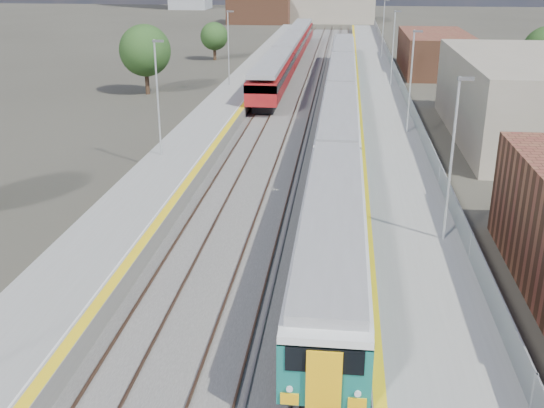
# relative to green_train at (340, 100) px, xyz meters

# --- Properties ---
(ground) EXTENTS (320.00, 320.00, 0.00)m
(ground) POSITION_rel_green_train_xyz_m (-1.50, 2.02, -2.15)
(ground) COLOR #47443A
(ground) RESTS_ON ground
(ballast_bed) EXTENTS (10.50, 155.00, 0.06)m
(ballast_bed) POSITION_rel_green_train_xyz_m (-3.75, 4.52, -2.12)
(ballast_bed) COLOR #565451
(ballast_bed) RESTS_ON ground
(tracks) EXTENTS (8.96, 160.00, 0.17)m
(tracks) POSITION_rel_green_train_xyz_m (-3.15, 6.20, -2.05)
(tracks) COLOR #4C3323
(tracks) RESTS_ON ground
(platform_right) EXTENTS (4.70, 155.00, 8.52)m
(platform_right) POSITION_rel_green_train_xyz_m (3.78, 4.51, -1.62)
(platform_right) COLOR slate
(platform_right) RESTS_ON ground
(platform_left) EXTENTS (4.30, 155.00, 8.52)m
(platform_left) POSITION_rel_green_train_xyz_m (-10.55, 4.51, -1.64)
(platform_left) COLOR slate
(platform_left) RESTS_ON ground
(green_train) EXTENTS (2.78, 77.36, 3.06)m
(green_train) POSITION_rel_green_train_xyz_m (0.00, 0.00, 0.00)
(green_train) COLOR black
(green_train) RESTS_ON ground
(red_train) EXTENTS (2.96, 60.08, 3.74)m
(red_train) POSITION_rel_green_train_xyz_m (-7.00, 31.18, 0.06)
(red_train) COLOR black
(red_train) RESTS_ON ground
(tree_b) EXTENTS (5.31, 5.31, 7.19)m
(tree_b) POSITION_rel_green_train_xyz_m (-20.31, 11.30, 2.37)
(tree_b) COLOR #382619
(tree_b) RESTS_ON ground
(tree_c) EXTENTS (3.89, 3.89, 5.27)m
(tree_c) POSITION_rel_green_train_xyz_m (-18.19, 36.80, 1.16)
(tree_c) COLOR #382619
(tree_c) RESTS_ON ground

